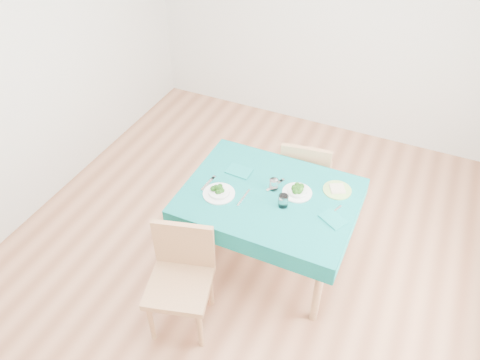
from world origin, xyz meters
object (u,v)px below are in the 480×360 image
at_px(chair_far, 307,164).
at_px(bowl_far, 297,190).
at_px(side_plate, 337,190).
at_px(table, 268,229).
at_px(chair_near, 178,275).
at_px(bowl_near, 219,191).

bearing_deg(chair_far, bowl_far, 91.21).
distance_m(chair_far, side_plate, 0.66).
height_order(table, side_plate, side_plate).
bearing_deg(side_plate, bowl_far, -149.85).
xyz_separation_m(chair_far, bowl_far, (0.11, -0.65, 0.26)).
bearing_deg(chair_near, chair_far, 59.48).
bearing_deg(bowl_near, chair_far, 64.76).
xyz_separation_m(chair_near, chair_far, (0.42, 1.56, -0.02)).
height_order(chair_near, bowl_far, chair_near).
xyz_separation_m(chair_near, bowl_near, (-0.00, 0.66, 0.24)).
relative_size(table, side_plate, 5.95).
distance_m(table, bowl_near, 0.57).
relative_size(bowl_near, bowl_far, 1.08).
bearing_deg(bowl_far, table, -151.06).
relative_size(bowl_far, side_plate, 1.04).
bearing_deg(chair_far, chair_near, 66.36).
height_order(chair_near, side_plate, chair_near).
bearing_deg(table, chair_near, -113.32).
bearing_deg(chair_far, table, 76.07).
bearing_deg(chair_near, bowl_near, 74.89).
distance_m(bowl_far, side_plate, 0.31).
bearing_deg(bowl_far, side_plate, 30.15).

